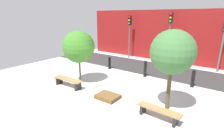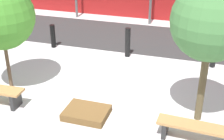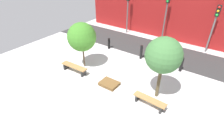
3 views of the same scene
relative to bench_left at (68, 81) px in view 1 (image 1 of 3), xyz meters
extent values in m
plane|color=#B7B7B7|center=(2.60, 1.07, -0.34)|extent=(18.00, 18.00, 0.00)
cube|color=#2F2F2F|center=(2.60, 6.01, -0.34)|extent=(18.00, 3.39, 0.01)
cube|color=maroon|center=(2.60, 8.96, 1.77)|extent=(16.20, 0.50, 4.23)
cube|color=black|center=(-0.74, -0.03, -0.14)|extent=(0.12, 0.42, 0.42)
cube|color=black|center=(0.74, 0.03, -0.14)|extent=(0.12, 0.42, 0.42)
cube|color=#9E7242|center=(0.00, 0.00, 0.10)|extent=(1.86, 0.50, 0.06)
cube|color=black|center=(4.54, 0.03, -0.16)|extent=(0.12, 0.39, 0.37)
cube|color=black|center=(5.86, -0.03, -0.16)|extent=(0.12, 0.39, 0.37)
cube|color=#9E7242|center=(5.20, 0.00, 0.06)|extent=(1.69, 0.46, 0.06)
cube|color=brown|center=(2.60, 0.20, -0.25)|extent=(1.05, 0.82, 0.18)
cylinder|color=brown|center=(0.00, 0.91, 0.46)|extent=(0.10, 0.10, 1.61)
sphere|color=#3B7B26|center=(0.00, 0.91, 1.75)|extent=(1.79, 1.79, 1.79)
cylinder|color=brown|center=(5.20, 0.91, 0.64)|extent=(0.17, 0.17, 1.96)
sphere|color=#3F713B|center=(5.20, 0.91, 2.09)|extent=(1.73, 1.73, 1.73)
cylinder|color=black|center=(-0.26, 4.07, 0.09)|extent=(0.18, 0.18, 0.87)
cylinder|color=black|center=(2.60, 4.07, 0.17)|extent=(0.18, 0.18, 1.03)
cylinder|color=black|center=(5.46, 4.07, 0.14)|extent=(0.18, 0.18, 0.96)
cylinder|color=#565656|center=(-1.01, 8.00, 1.53)|extent=(0.12, 0.12, 3.74)
cube|color=black|center=(-1.01, 8.00, 3.01)|extent=(0.28, 0.16, 0.78)
sphere|color=red|center=(-1.01, 7.90, 3.27)|extent=(0.17, 0.17, 0.17)
sphere|color=orange|center=(-1.01, 7.90, 3.01)|extent=(0.17, 0.17, 0.17)
sphere|color=green|center=(-1.01, 7.90, 2.75)|extent=(0.17, 0.17, 0.17)
cylinder|color=#505050|center=(2.60, 8.00, 1.65)|extent=(0.12, 0.12, 3.99)
cube|color=black|center=(2.60, 8.00, 3.25)|extent=(0.28, 0.16, 0.78)
sphere|color=red|center=(2.60, 7.90, 3.51)|extent=(0.17, 0.17, 0.17)
sphere|color=orange|center=(2.60, 7.90, 3.25)|extent=(0.17, 0.17, 0.17)
sphere|color=green|center=(2.60, 7.90, 2.99)|extent=(0.17, 0.17, 0.17)
cylinder|color=slate|center=(6.21, 8.00, 1.41)|extent=(0.12, 0.12, 3.52)
camera|label=1|loc=(7.26, -5.71, 3.44)|focal=28.00mm
camera|label=2|loc=(5.11, -5.69, 4.01)|focal=50.00mm
camera|label=3|loc=(7.39, -6.24, 5.87)|focal=28.00mm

